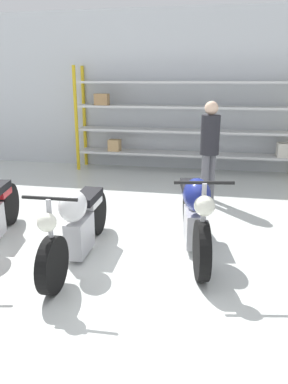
# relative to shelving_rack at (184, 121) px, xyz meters

# --- Properties ---
(ground_plane) EXTENTS (30.00, 30.00, 0.00)m
(ground_plane) POSITION_rel_shelving_rack_xyz_m (-0.13, -4.49, -1.18)
(ground_plane) COLOR silver
(back_wall) EXTENTS (30.00, 0.08, 3.60)m
(back_wall) POSITION_rel_shelving_rack_xyz_m (-0.13, 0.37, 0.62)
(back_wall) COLOR silver
(back_wall) RESTS_ON ground_plane
(shelving_rack) EXTENTS (5.01, 0.63, 2.38)m
(shelving_rack) POSITION_rel_shelving_rack_xyz_m (0.00, 0.00, 0.00)
(shelving_rack) COLOR gold
(shelving_rack) RESTS_ON ground_plane
(motorcycle_white) EXTENTS (0.56, 2.14, 1.00)m
(motorcycle_white) POSITION_rel_shelving_rack_xyz_m (-0.82, -4.66, -0.75)
(motorcycle_white) COLOR black
(motorcycle_white) RESTS_ON ground_plane
(motorcycle_blue) EXTENTS (0.67, 2.05, 1.08)m
(motorcycle_blue) POSITION_rel_shelving_rack_xyz_m (0.53, -4.20, -0.69)
(motorcycle_blue) COLOR black
(motorcycle_blue) RESTS_ON ground_plane
(person_browsing) EXTENTS (0.45, 0.45, 1.74)m
(person_browsing) POSITION_rel_shelving_rack_xyz_m (0.64, -2.14, -0.16)
(person_browsing) COLOR #595960
(person_browsing) RESTS_ON ground_plane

